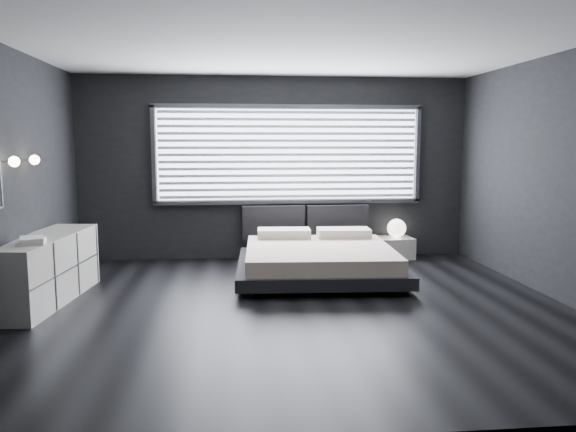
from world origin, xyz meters
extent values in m
plane|color=black|center=(0.00, 0.00, 0.00)|extent=(6.00, 6.00, 0.00)
plane|color=silver|center=(0.00, 0.00, 2.80)|extent=(6.00, 6.00, 0.00)
cube|color=black|center=(0.00, 2.75, 1.40)|extent=(6.00, 0.04, 2.80)
cube|color=black|center=(0.00, -2.75, 1.40)|extent=(6.00, 0.04, 2.80)
cube|color=black|center=(-3.00, 0.00, 1.40)|extent=(0.04, 5.50, 2.80)
cube|color=black|center=(3.00, 0.00, 1.40)|extent=(0.04, 5.50, 2.80)
cube|color=white|center=(0.20, 2.73, 1.61)|extent=(4.00, 0.02, 1.38)
cube|color=#47474C|center=(-1.84, 2.70, 1.61)|extent=(0.06, 0.08, 1.48)
cube|color=#47474C|center=(2.24, 2.70, 1.61)|extent=(0.06, 0.08, 1.48)
cube|color=#47474C|center=(0.20, 2.70, 2.34)|extent=(4.14, 0.08, 0.06)
cube|color=#47474C|center=(0.20, 2.70, 0.88)|extent=(4.14, 0.08, 0.06)
cube|color=silver|center=(0.20, 2.67, 1.61)|extent=(3.94, 0.03, 1.32)
cube|color=black|center=(-0.04, 2.64, 0.57)|extent=(0.96, 0.16, 0.52)
cube|color=black|center=(0.96, 2.64, 0.57)|extent=(0.96, 0.16, 0.52)
cylinder|color=silver|center=(-2.95, 0.05, 1.60)|extent=(0.10, 0.02, 0.02)
sphere|color=#FFE5B7|center=(-2.88, 0.05, 1.60)|extent=(0.11, 0.11, 0.11)
cylinder|color=silver|center=(-2.95, 0.65, 1.60)|extent=(0.10, 0.02, 0.02)
sphere|color=#FFE5B7|center=(-2.88, 0.65, 1.60)|extent=(0.11, 0.11, 0.11)
cube|color=#47474C|center=(-2.98, -0.07, 1.38)|extent=(0.01, 0.02, 0.46)
cube|color=black|center=(-0.51, 0.52, 0.04)|extent=(0.12, 0.12, 0.08)
cube|color=black|center=(1.33, 0.42, 0.04)|extent=(0.12, 0.12, 0.08)
cube|color=black|center=(-0.42, 2.17, 0.04)|extent=(0.12, 0.12, 0.08)
cube|color=black|center=(1.42, 2.07, 0.04)|extent=(0.12, 0.12, 0.08)
cube|color=black|center=(0.46, 1.30, 0.16)|extent=(2.24, 2.15, 0.16)
cube|color=beige|center=(0.46, 1.30, 0.33)|extent=(2.00, 2.00, 0.19)
cube|color=beige|center=(0.06, 2.07, 0.49)|extent=(0.78, 0.45, 0.13)
cube|color=beige|center=(0.94, 2.03, 0.49)|extent=(0.78, 0.45, 0.13)
cube|color=silver|center=(1.83, 2.50, 0.16)|extent=(0.58, 0.49, 0.32)
sphere|color=white|center=(1.87, 2.51, 0.47)|extent=(0.29, 0.29, 0.29)
cube|color=silver|center=(-2.78, 0.51, 0.38)|extent=(0.74, 1.94, 0.76)
cube|color=#47474C|center=(-2.51, 0.48, 0.38)|extent=(0.23, 1.86, 0.74)
cube|color=silver|center=(-2.75, 0.03, 0.78)|extent=(0.33, 0.39, 0.04)
cube|color=silver|center=(-2.74, 0.01, 0.81)|extent=(0.30, 0.35, 0.03)
camera|label=1|loc=(-0.69, -5.92, 1.79)|focal=35.00mm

